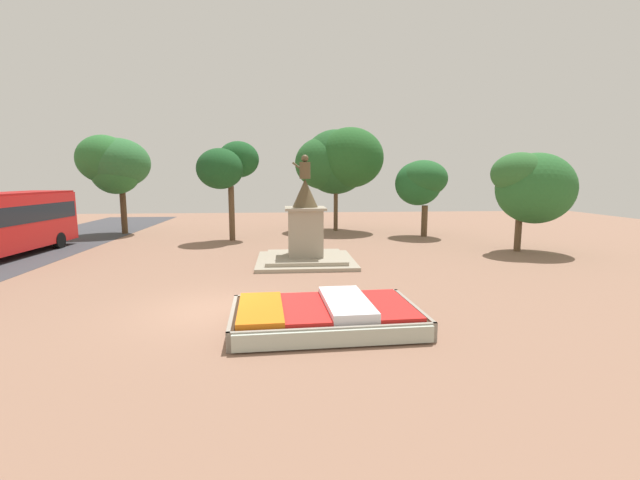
# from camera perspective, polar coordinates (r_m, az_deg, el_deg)

# --- Properties ---
(ground_plane) EXTENTS (72.50, 72.50, 0.00)m
(ground_plane) POSITION_cam_1_polar(r_m,az_deg,el_deg) (13.38, -14.33, -9.12)
(ground_plane) COLOR #8C6651
(flower_planter) EXTENTS (5.16, 3.52, 0.71)m
(flower_planter) POSITION_cam_1_polar(r_m,az_deg,el_deg) (11.64, 0.78, -10.01)
(flower_planter) COLOR #38281C
(flower_planter) RESTS_ON ground_plane
(statue_monument) EXTENTS (4.50, 4.50, 4.98)m
(statue_monument) POSITION_cam_1_polar(r_m,az_deg,el_deg) (19.94, -1.97, 0.45)
(statue_monument) COLOR gray
(statue_monument) RESTS_ON ground_plane
(park_tree_far_left) EXTENTS (3.73, 3.75, 6.23)m
(park_tree_far_left) POSITION_cam_1_polar(r_m,az_deg,el_deg) (27.44, -12.21, 9.69)
(park_tree_far_left) COLOR brown
(park_tree_far_left) RESTS_ON ground_plane
(park_tree_behind_statue) EXTENTS (3.42, 3.51, 5.11)m
(park_tree_behind_statue) POSITION_cam_1_polar(r_m,az_deg,el_deg) (29.60, 13.26, 7.63)
(park_tree_behind_statue) COLOR brown
(park_tree_behind_statue) RESTS_ON ground_plane
(park_tree_street_side) EXTENTS (4.63, 4.51, 6.81)m
(park_tree_street_side) POSITION_cam_1_polar(r_m,az_deg,el_deg) (33.02, -25.83, 9.12)
(park_tree_street_side) COLOR #4C3823
(park_tree_street_side) RESTS_ON ground_plane
(park_tree_mid_canopy) EXTENTS (4.37, 3.87, 5.25)m
(park_tree_mid_canopy) POSITION_cam_1_polar(r_m,az_deg,el_deg) (25.12, 26.38, 6.57)
(park_tree_mid_canopy) COLOR brown
(park_tree_mid_canopy) RESTS_ON ground_plane
(park_tree_distant) EXTENTS (6.43, 5.70, 7.55)m
(park_tree_distant) POSITION_cam_1_polar(r_m,az_deg,el_deg) (32.08, 2.37, 10.48)
(park_tree_distant) COLOR brown
(park_tree_distant) RESTS_ON ground_plane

